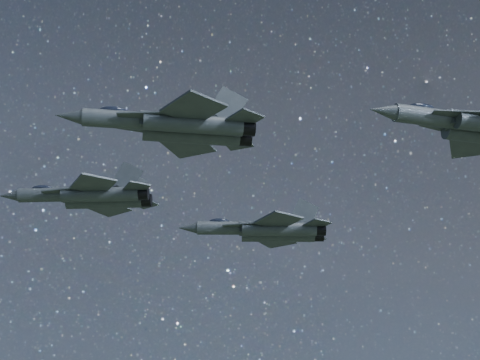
{
  "coord_description": "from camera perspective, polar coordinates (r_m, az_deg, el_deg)",
  "views": [
    {
      "loc": [
        7.32,
        -59.71,
        120.97
      ],
      "look_at": [
        3.6,
        2.73,
        148.2
      ],
      "focal_mm": 55.0,
      "sensor_mm": 36.0,
      "label": 1
    }
  ],
  "objects": [
    {
      "name": "jet_lead",
      "position": [
        72.47,
        -11.57,
        -1.21
      ],
      "size": [
        15.41,
        11.01,
        3.94
      ],
      "rotation": [
        0.0,
        0.0,
        0.01
      ],
      "color": "#373F44"
    },
    {
      "name": "jet_left",
      "position": [
        89.48,
        2.06,
        -3.89
      ],
      "size": [
        18.72,
        13.21,
        4.74
      ],
      "rotation": [
        0.0,
        0.0,
        0.07
      ],
      "color": "#373F44"
    },
    {
      "name": "jet_right",
      "position": [
        53.68,
        -4.97,
        4.23
      ],
      "size": [
        15.11,
        10.38,
        3.79
      ],
      "rotation": [
        0.0,
        0.0,
        0.2
      ],
      "color": "#373F44"
    }
  ]
}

